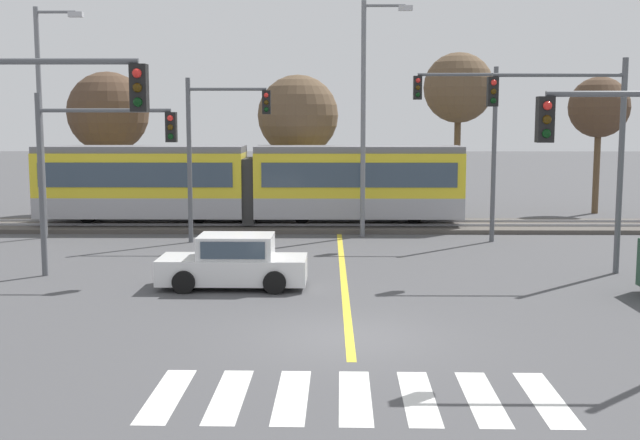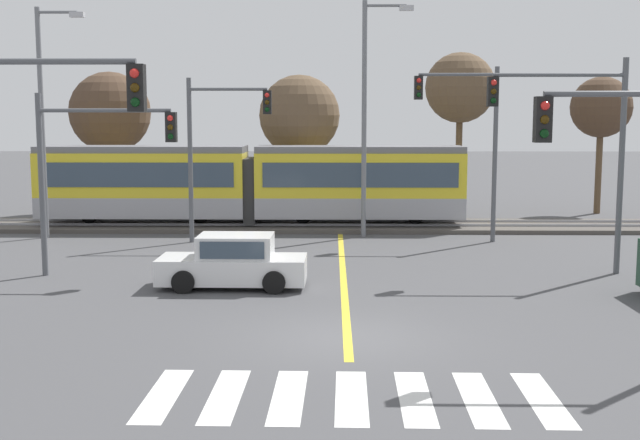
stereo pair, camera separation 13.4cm
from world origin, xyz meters
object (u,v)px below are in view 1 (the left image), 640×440
object	(u,v)px
bare_tree_far_east	(599,108)
traffic_light_near_left	(23,153)
traffic_light_far_left	(216,136)
bare_tree_far_west	(108,113)
light_rail_tram	(250,182)
bare_tree_east	(458,89)
traffic_light_far_right	(469,127)
traffic_light_mid_right	(577,133)
traffic_light_mid_left	(90,156)
street_lamp_centre	(367,106)
sedan_crossing	(234,263)
bare_tree_west	(298,116)
street_lamp_west	(44,110)

from	to	relation	value
bare_tree_far_east	traffic_light_near_left	bearing A→B (deg)	-127.61
traffic_light_far_left	bare_tree_far_west	bearing A→B (deg)	124.73
light_rail_tram	bare_tree_east	distance (m)	11.77
traffic_light_far_right	traffic_light_far_left	bearing A→B (deg)	-178.29
bare_tree_far_west	traffic_light_far_left	bearing A→B (deg)	-55.27
traffic_light_mid_right	bare_tree_east	world-z (taller)	bare_tree_east
light_rail_tram	traffic_light_mid_left	bearing A→B (deg)	-109.12
traffic_light_mid_right	light_rail_tram	bearing A→B (deg)	136.99
street_lamp_centre	traffic_light_mid_left	bearing A→B (deg)	-136.47
light_rail_tram	traffic_light_near_left	size ratio (longest dim) A/B	2.95
light_rail_tram	sedan_crossing	distance (m)	12.64
traffic_light_far_right	traffic_light_mid_right	xyz separation A→B (m)	(2.21, -6.43, -0.10)
traffic_light_mid_right	bare_tree_west	size ratio (longest dim) A/B	0.96
traffic_light_far_right	street_lamp_west	xyz separation A→B (m)	(-16.74, 0.83, 0.67)
traffic_light_mid_right	street_lamp_centre	world-z (taller)	street_lamp_centre
traffic_light_far_right	bare_tree_far_west	size ratio (longest dim) A/B	0.95
sedan_crossing	bare_tree_east	distance (m)	20.45
traffic_light_mid_right	bare_tree_far_east	distance (m)	17.05
street_lamp_centre	bare_tree_far_east	xyz separation A→B (m)	(12.03, 8.17, 0.02)
traffic_light_mid_left	bare_tree_east	bearing A→B (deg)	49.22
traffic_light_far_right	bare_tree_far_east	bearing A→B (deg)	49.37
traffic_light_mid_left	bare_tree_west	size ratio (longest dim) A/B	0.81
sedan_crossing	traffic_light_far_right	bearing A→B (deg)	46.71
bare_tree_far_east	traffic_light_mid_left	bearing A→B (deg)	-141.57
sedan_crossing	traffic_light_near_left	world-z (taller)	traffic_light_near_left
light_rail_tram	street_lamp_west	bearing A→B (deg)	-158.66
bare_tree_east	traffic_light_mid_right	bearing A→B (deg)	-85.38
traffic_light_far_left	bare_tree_east	world-z (taller)	bare_tree_east
bare_tree_far_west	bare_tree_west	bearing A→B (deg)	-11.22
traffic_light_far_left	bare_tree_far_west	world-z (taller)	bare_tree_far_west
light_rail_tram	bare_tree_west	xyz separation A→B (m)	(1.98, 3.70, 2.88)
traffic_light_far_right	traffic_light_far_left	distance (m)	9.77
traffic_light_far_left	bare_tree_east	distance (m)	14.22
traffic_light_near_left	bare_tree_far_east	bearing A→B (deg)	52.39
light_rail_tram	traffic_light_mid_left	size ratio (longest dim) A/B	3.32
bare_tree_west	bare_tree_east	xyz separation A→B (m)	(7.87, 1.19, 1.33)
traffic_light_mid_right	bare_tree_west	bearing A→B (deg)	122.97
traffic_light_far_right	traffic_light_mid_right	size ratio (longest dim) A/B	1.02
street_lamp_west	bare_tree_east	bearing A→B (deg)	24.21
sedan_crossing	traffic_light_mid_left	world-z (taller)	traffic_light_mid_left
traffic_light_near_left	street_lamp_west	world-z (taller)	street_lamp_west
traffic_light_near_left	bare_tree_east	xyz separation A→B (m)	(12.30, 24.57, 2.10)
traffic_light_far_left	bare_tree_far_east	bearing A→B (deg)	28.68
bare_tree_west	traffic_light_near_left	bearing A→B (deg)	-100.72
traffic_light_mid_left	bare_tree_far_east	world-z (taller)	bare_tree_far_east
traffic_light_far_left	bare_tree_far_west	size ratio (longest dim) A/B	0.89
traffic_light_far_right	bare_tree_far_east	size ratio (longest dim) A/B	0.98
bare_tree_far_east	street_lamp_centre	bearing A→B (deg)	-145.81
sedan_crossing	bare_tree_east	xyz separation A→B (m)	(9.12, 17.44, 5.56)
traffic_light_far_left	bare_tree_far_east	world-z (taller)	bare_tree_far_east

